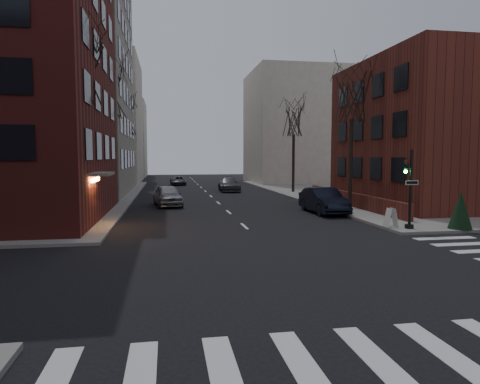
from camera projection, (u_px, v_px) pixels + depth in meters
The scene contains 22 objects.
ground at pixel (323, 297), 11.60m from camera, with size 160.00×160.00×0.00m, color black.
sidewalk_far_right at pixel (479, 191), 45.95m from camera, with size 44.00×44.00×0.15m, color gray.
building_left_tan at pixel (29, 50), 40.97m from camera, with size 18.00×18.00×28.00m, color gray.
building_right_brick at pixel (441, 134), 32.59m from camera, with size 12.00×14.00×11.00m, color maroon.
low_wall_right at pixel (350, 199), 31.78m from camera, with size 0.35×16.00×1.00m, color maroon.
building_distant_la at pixel (91, 121), 62.35m from camera, with size 14.00×16.00×18.00m, color beige.
building_distant_ra at pixel (299, 128), 62.58m from camera, with size 14.00×14.00×16.00m, color beige.
building_distant_lb at pixel (118, 139), 79.55m from camera, with size 10.00×12.00×14.00m, color beige.
traffic_signal at pixel (409, 194), 21.62m from camera, with size 0.76×0.44×4.00m.
tree_left_a at pixel (78, 70), 23.17m from camera, with size 4.18×4.18×10.26m.
tree_left_b at pixel (108, 94), 34.92m from camera, with size 4.40×4.40×10.80m.
tree_left_c at pixel (125, 119), 48.74m from camera, with size 3.96×3.96×9.72m.
tree_right_a at pixel (352, 96), 30.10m from camera, with size 3.96×3.96×9.72m.
tree_right_b at pixel (294, 120), 43.89m from camera, with size 3.74×3.74×9.18m.
streetlamp_near at pixel (111, 151), 31.48m from camera, with size 0.36×0.36×6.28m.
streetlamp_far at pixel (132, 153), 51.13m from camera, with size 0.36×0.36×6.28m.
parked_sedan at pixel (323, 201), 28.67m from camera, with size 1.81×5.19×1.71m, color black.
car_lane_silver at pixel (168, 196), 32.94m from camera, with size 1.90×4.72×1.61m, color gray.
car_lane_gray at pixel (229, 184), 46.79m from camera, with size 2.13×5.24×1.52m, color #444349.
car_lane_far at pixel (178, 181), 56.97m from camera, with size 1.95×4.23×1.17m, color #3E3D42.
sandwich_board at pixel (391, 218), 22.17m from camera, with size 0.44×0.62×1.00m, color white.
evergreen_shrub at pixel (461, 210), 21.63m from camera, with size 1.15×1.15×1.92m, color black.
Camera 1 is at (-4.15, -10.78, 3.81)m, focal length 32.00 mm.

